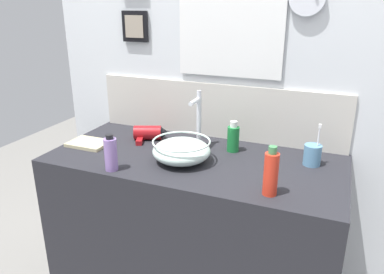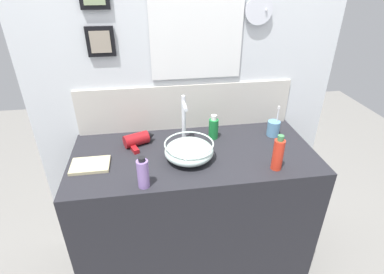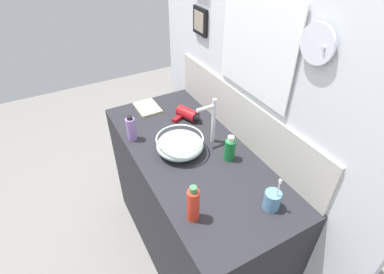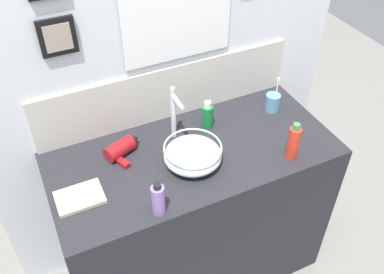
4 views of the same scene
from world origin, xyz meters
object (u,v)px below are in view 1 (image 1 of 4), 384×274
Objects in this scene: hair_drier at (150,133)px; shampoo_bottle at (111,154)px; glass_bowl_sink at (181,150)px; faucet at (198,115)px; hand_towel at (89,143)px; spray_bottle at (233,138)px; toothbrush_cup at (312,155)px; soap_dispenser at (271,173)px.

hair_drier is 1.22× the size of shampoo_bottle.
faucet is at bearing 90.00° from glass_bowl_sink.
glass_bowl_sink is at bearing -90.00° from faucet.
hand_towel is at bearing -159.81° from faucet.
shampoo_bottle is at bearing -136.24° from spray_bottle.
hair_drier is at bearing 36.65° from hand_towel.
hair_drier is at bearing 179.26° from toothbrush_cup.
shampoo_bottle reaches higher than glass_bowl_sink.
glass_bowl_sink is 0.58m from toothbrush_cup.
hair_drier is at bearing 153.27° from soap_dispenser.
faucet is 1.87× the size of spray_bottle.
faucet reaches higher than soap_dispenser.
spray_bottle is 0.77× the size of hand_towel.
soap_dispenser is 1.20× the size of shampoo_bottle.
hair_drier is at bearing -179.29° from faucet.
soap_dispenser is at bearing -19.55° from glass_bowl_sink.
soap_dispenser is (0.69, -0.35, 0.05)m from hair_drier.
faucet is 1.48× the size of toothbrush_cup.
faucet is 1.46× the size of soap_dispenser.
faucet is 0.20m from spray_bottle.
faucet is 0.56m from toothbrush_cup.
toothbrush_cup reaches higher than hair_drier.
toothbrush_cup is at bearing 18.86° from glass_bowl_sink.
hand_towel is at bearing -143.35° from hair_drier.
toothbrush_cup is 0.36m from soap_dispenser.
faucet is 0.29m from hair_drier.
shampoo_bottle is 0.35m from hand_towel.
glass_bowl_sink is at bearing -130.41° from spray_bottle.
hair_drier reaches higher than hand_towel.
hand_towel is (-0.69, -0.20, -0.06)m from spray_bottle.
spray_bottle is at bearing 15.94° from hand_towel.
spray_bottle reaches higher than hair_drier.
spray_bottle is (0.18, 0.01, -0.09)m from faucet.
glass_bowl_sink is 0.33m from hair_drier.
soap_dispenser is at bearing 3.53° from shampoo_bottle.
glass_bowl_sink is 0.23m from faucet.
faucet is 0.56m from soap_dispenser.
shampoo_bottle is at bearing -121.60° from faucet.
soap_dispenser is 0.99× the size of hand_towel.
spray_bottle is (0.42, 0.40, -0.01)m from shampoo_bottle.
faucet reaches higher than glass_bowl_sink.
toothbrush_cup reaches higher than shampoo_bottle.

